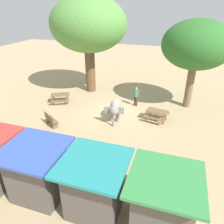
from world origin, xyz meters
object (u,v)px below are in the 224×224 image
object	(u,v)px
market_stall_teal	(95,189)
wooden_bench	(51,120)
person_handler	(136,95)
shade_tree_main	(197,45)
elephant	(115,108)
picnic_table_far	(157,113)
picnic_table_near	(60,96)
market_stall_green	(162,206)
shade_tree_secondary	(88,25)
market_stall_blue	(39,174)

from	to	relation	value
market_stall_teal	wooden_bench	bearing A→B (deg)	-44.20
person_handler	shade_tree_main	size ratio (longest dim) A/B	0.24
elephant	picnic_table_far	size ratio (longest dim) A/B	1.19
picnic_table_near	market_stall_green	size ratio (longest dim) A/B	0.79
picnic_table_near	market_stall_green	xyz separation A→B (m)	(-9.42, 8.93, 0.55)
shade_tree_secondary	wooden_bench	xyz separation A→B (m)	(0.02, 7.04, -5.48)
person_handler	market_stall_blue	size ratio (longest dim) A/B	0.64
elephant	picnic_table_near	world-z (taller)	elephant
elephant	picnic_table_near	size ratio (longest dim) A/B	1.03
market_stall_green	market_stall_teal	distance (m)	2.60
picnic_table_far	shade_tree_secondary	bearing A→B (deg)	159.73
market_stall_teal	market_stall_blue	world-z (taller)	same
shade_tree_secondary	market_stall_teal	distance (m)	14.35
wooden_bench	market_stall_green	size ratio (longest dim) A/B	0.55
shade_tree_secondary	market_stall_green	bearing A→B (deg)	123.09
elephant	market_stall_green	world-z (taller)	market_stall_green
picnic_table_far	wooden_bench	bearing A→B (deg)	-146.11
shade_tree_main	picnic_table_far	distance (m)	5.73
shade_tree_main	shade_tree_secondary	xyz separation A→B (m)	(8.88, -0.83, 1.07)
market_stall_blue	elephant	bearing A→B (deg)	-98.15
market_stall_green	market_stall_blue	distance (m)	5.20
shade_tree_main	shade_tree_secondary	bearing A→B (deg)	-5.32
wooden_bench	market_stall_green	distance (m)	9.71
person_handler	market_stall_green	xyz separation A→B (m)	(-3.19, 10.30, 0.19)
wooden_bench	market_stall_green	world-z (taller)	market_stall_green
shade_tree_main	market_stall_teal	distance (m)	12.61
picnic_table_near	market_stall_teal	size ratio (longest dim) A/B	0.79
shade_tree_secondary	market_stall_green	xyz separation A→B (m)	(-8.06, 12.37, -4.81)
elephant	picnic_table_far	distance (m)	3.03
wooden_bench	market_stall_blue	xyz separation A→B (m)	(-2.88, 5.33, 0.67)
elephant	wooden_bench	distance (m)	4.55
wooden_bench	market_stall_teal	distance (m)	7.68
person_handler	market_stall_teal	world-z (taller)	market_stall_teal
elephant	person_handler	bearing A→B (deg)	150.19
market_stall_blue	shade_tree_secondary	bearing A→B (deg)	-76.97
shade_tree_secondary	picnic_table_near	size ratio (longest dim) A/B	4.18
person_handler	picnic_table_near	bearing A→B (deg)	-56.84
elephant	market_stall_green	distance (m)	8.59
shade_tree_main	wooden_bench	size ratio (longest dim) A/B	4.86
market_stall_green	shade_tree_main	bearing A→B (deg)	-94.06
picnic_table_near	shade_tree_secondary	bearing A→B (deg)	42.06
picnic_table_far	market_stall_green	bearing A→B (deg)	-71.44
market_stall_green	wooden_bench	bearing A→B (deg)	-33.41
market_stall_blue	person_handler	bearing A→B (deg)	-101.03
elephant	person_handler	world-z (taller)	person_handler
person_handler	wooden_bench	bearing A→B (deg)	-23.79
person_handler	shade_tree_main	distance (m)	5.75
elephant	shade_tree_secondary	distance (m)	8.03
wooden_bench	market_stall_blue	bearing A→B (deg)	-27.69
picnic_table_near	market_stall_blue	xyz separation A→B (m)	(-4.22, 8.93, 0.55)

